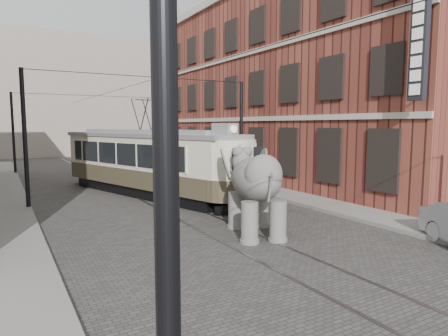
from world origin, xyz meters
TOP-DOWN VIEW (x-y plane):
  - ground at (0.00, 0.00)m, footprint 120.00×120.00m
  - tram_rails at (0.00, 0.00)m, footprint 1.54×80.00m
  - sidewalk_right at (6.00, 0.00)m, footprint 2.00×60.00m
  - sidewalk_left at (-6.50, 0.00)m, footprint 2.00×60.00m
  - brick_building at (11.00, 9.00)m, footprint 8.00×26.00m
  - distant_block at (0.00, 40.00)m, footprint 28.00×10.00m
  - catenary at (-0.20, 5.00)m, footprint 11.00×30.20m
  - tram at (0.05, 7.06)m, footprint 6.13×12.69m
  - elephant at (0.72, -1.94)m, footprint 3.93×5.27m

SIDE VIEW (x-z plane):
  - ground at x=0.00m, z-range 0.00..0.00m
  - tram_rails at x=0.00m, z-range 0.00..0.02m
  - sidewalk_right at x=6.00m, z-range 0.00..0.15m
  - sidewalk_left at x=-6.50m, z-range 0.00..0.15m
  - elephant at x=0.72m, z-range 0.00..2.87m
  - tram at x=0.05m, z-range 0.00..4.96m
  - catenary at x=-0.20m, z-range 0.00..6.00m
  - brick_building at x=11.00m, z-range 0.00..12.00m
  - distant_block at x=0.00m, z-range 0.00..14.00m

